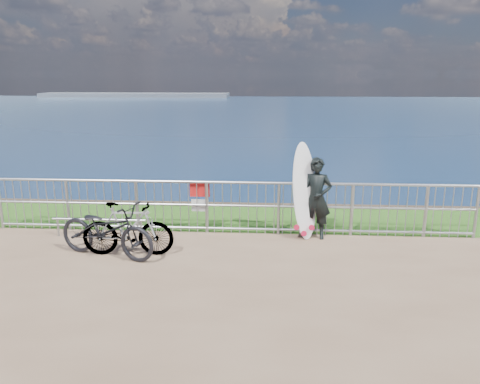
# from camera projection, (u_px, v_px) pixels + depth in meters

# --- Properties ---
(grass_strip) EXTENTS (120.00, 120.00, 0.00)m
(grass_strip) POSITION_uv_depth(u_px,v_px,m) (235.00, 217.00, 10.98)
(grass_strip) COLOR #285A18
(grass_strip) RESTS_ON ground
(seascape) EXTENTS (260.00, 260.00, 5.00)m
(seascape) POSITION_uv_depth(u_px,v_px,m) (136.00, 97.00, 154.82)
(seascape) COLOR brown
(seascape) RESTS_ON ground
(railing) EXTENTS (10.06, 0.10, 1.13)m
(railing) POSITION_uv_depth(u_px,v_px,m) (231.00, 207.00, 9.77)
(railing) COLOR #96989E
(railing) RESTS_ON ground
(surfer) EXTENTS (0.67, 0.51, 1.66)m
(surfer) POSITION_uv_depth(u_px,v_px,m) (316.00, 198.00, 9.44)
(surfer) COLOR black
(surfer) RESTS_ON ground
(surfboard) EXTENTS (0.65, 0.61, 1.97)m
(surfboard) POSITION_uv_depth(u_px,v_px,m) (304.00, 195.00, 9.44)
(surfboard) COLOR silver
(surfboard) RESTS_ON ground
(bicycle_near) EXTENTS (2.09, 1.26, 1.04)m
(bicycle_near) POSITION_uv_depth(u_px,v_px,m) (106.00, 230.00, 8.50)
(bicycle_near) COLOR black
(bicycle_near) RESTS_ON ground
(bicycle_far) EXTENTS (1.71, 0.56, 1.01)m
(bicycle_far) POSITION_uv_depth(u_px,v_px,m) (128.00, 229.00, 8.58)
(bicycle_far) COLOR black
(bicycle_far) RESTS_ON ground
(bike_rack) EXTENTS (1.95, 0.05, 0.40)m
(bike_rack) POSITION_uv_depth(u_px,v_px,m) (99.00, 222.00, 9.58)
(bike_rack) COLOR #96989E
(bike_rack) RESTS_ON ground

